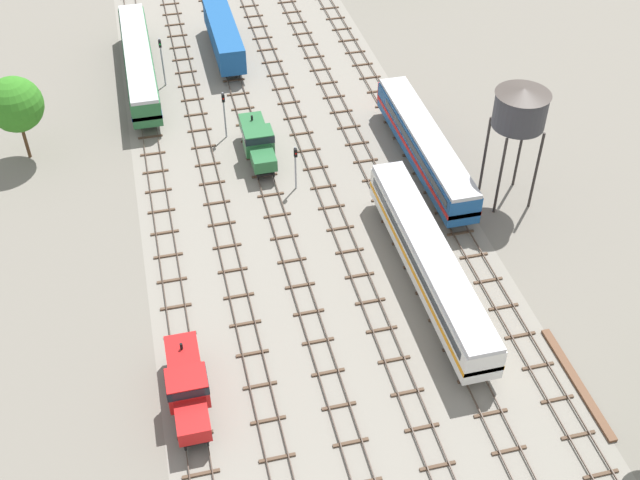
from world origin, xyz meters
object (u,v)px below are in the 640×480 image
(signal_post_nearest, at_px, (296,162))
(freight_boxcar_centre_left_farther, at_px, (224,35))
(shunter_loco_far_left_nearest, at_px, (187,386))
(signal_post_near, at_px, (162,56))
(passenger_coach_far_left_far, at_px, (139,61))
(water_tower, at_px, (521,108))
(shunter_loco_centre_left_midfar, at_px, (258,141))
(passenger_coach_centre_right_near, at_px, (429,260))
(diesel_railcar_right_mid, at_px, (425,145))
(signal_post_mid, at_px, (224,109))

(signal_post_nearest, bearing_deg, freight_boxcar_centre_left_farther, 95.21)
(shunter_loco_far_left_nearest, xyz_separation_m, signal_post_near, (2.44, 43.20, 1.47))
(passenger_coach_far_left_far, distance_m, freight_boxcar_centre_left_farther, 10.60)
(water_tower, relative_size, signal_post_nearest, 2.47)
(shunter_loco_centre_left_midfar, bearing_deg, passenger_coach_centre_right_near, -64.09)
(shunter_loco_far_left_nearest, relative_size, water_tower, 0.76)
(diesel_railcar_right_mid, distance_m, freight_boxcar_centre_left_farther, 30.22)
(freight_boxcar_centre_left_farther, height_order, water_tower, water_tower)
(diesel_railcar_right_mid, relative_size, freight_boxcar_centre_left_farther, 1.46)
(signal_post_mid, bearing_deg, signal_post_nearest, -63.52)
(water_tower, distance_m, signal_post_mid, 28.11)
(diesel_railcar_right_mid, xyz_separation_m, water_tower, (5.57, -5.94, 6.69))
(signal_post_nearest, bearing_deg, signal_post_near, 114.56)
(passenger_coach_centre_right_near, bearing_deg, signal_post_near, 115.41)
(shunter_loco_far_left_nearest, relative_size, diesel_railcar_right_mid, 0.41)
(shunter_loco_far_left_nearest, distance_m, signal_post_nearest, 25.05)
(shunter_loco_centre_left_midfar, xyz_separation_m, signal_post_near, (-7.31, 15.86, 1.47))
(diesel_railcar_right_mid, bearing_deg, water_tower, -46.85)
(shunter_loco_centre_left_midfar, distance_m, water_tower, 24.22)
(passenger_coach_far_left_far, height_order, water_tower, water_tower)
(signal_post_mid, bearing_deg, passenger_coach_far_left_far, 119.85)
(shunter_loco_far_left_nearest, height_order, shunter_loco_centre_left_midfar, same)
(signal_post_nearest, bearing_deg, shunter_loco_centre_left_midfar, 113.98)
(water_tower, bearing_deg, freight_boxcar_centre_left_farther, 121.93)
(shunter_loco_centre_left_midfar, relative_size, passenger_coach_far_left_far, 0.38)
(shunter_loco_far_left_nearest, xyz_separation_m, water_tower, (29.94, 16.13, 7.28))
(diesel_railcar_right_mid, height_order, water_tower, water_tower)
(passenger_coach_centre_right_near, bearing_deg, water_tower, 40.29)
(shunter_loco_far_left_nearest, relative_size, passenger_coach_far_left_far, 0.38)
(shunter_loco_far_left_nearest, xyz_separation_m, freight_boxcar_centre_left_farther, (9.76, 48.52, 0.44))
(shunter_loco_far_left_nearest, distance_m, diesel_railcar_right_mid, 32.89)
(passenger_coach_far_left_far, distance_m, water_tower, 41.71)
(diesel_railcar_right_mid, bearing_deg, shunter_loco_centre_left_midfar, 160.17)
(shunter_loco_centre_left_midfar, bearing_deg, signal_post_nearest, -66.02)
(freight_boxcar_centre_left_farther, xyz_separation_m, signal_post_near, (-7.32, -5.32, 1.03))
(passenger_coach_centre_right_near, height_order, diesel_railcar_right_mid, same)
(passenger_coach_far_left_far, bearing_deg, signal_post_near, -26.05)
(shunter_loco_centre_left_midfar, relative_size, water_tower, 0.76)
(signal_post_near, bearing_deg, signal_post_mid, -67.11)
(passenger_coach_far_left_far, bearing_deg, diesel_railcar_right_mid, -42.48)
(shunter_loco_far_left_nearest, relative_size, signal_post_mid, 1.69)
(diesel_railcar_right_mid, height_order, freight_boxcar_centre_left_farther, diesel_railcar_right_mid)
(shunter_loco_centre_left_midfar, bearing_deg, signal_post_near, 114.76)
(diesel_railcar_right_mid, relative_size, water_tower, 1.84)
(shunter_loco_centre_left_midfar, distance_m, signal_post_mid, 5.09)
(passenger_coach_far_left_far, xyz_separation_m, signal_post_near, (2.44, -1.19, 0.86))
(shunter_loco_far_left_nearest, distance_m, signal_post_mid, 32.50)
(diesel_railcar_right_mid, relative_size, signal_post_near, 3.74)
(signal_post_nearest, distance_m, signal_post_mid, 10.94)
(passenger_coach_centre_right_near, xyz_separation_m, diesel_railcar_right_mid, (4.88, 14.79, -0.02))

